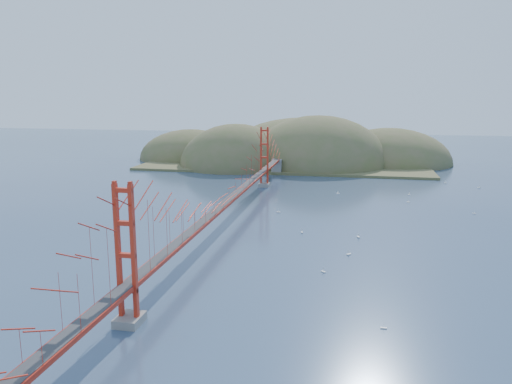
% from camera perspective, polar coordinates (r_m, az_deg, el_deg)
% --- Properties ---
extents(ground, '(320.00, 320.00, 0.00)m').
position_cam_1_polar(ground, '(69.30, -3.55, -3.97)').
color(ground, '#314663').
rests_on(ground, ground).
extents(bridge, '(2.20, 94.40, 12.00)m').
position_cam_1_polar(bridge, '(67.94, -3.58, 1.78)').
color(bridge, gray).
rests_on(bridge, ground).
extents(far_headlands, '(84.00, 58.00, 25.00)m').
position_cam_1_polar(far_headlands, '(135.15, 4.84, 3.60)').
color(far_headlands, brown).
rests_on(far_headlands, ground).
extents(sailboat_7, '(0.52, 0.52, 0.58)m').
position_cam_1_polar(sailboat_7, '(83.25, 23.65, -2.20)').
color(sailboat_7, white).
rests_on(sailboat_7, ground).
extents(sailboat_12, '(0.60, 0.60, 0.67)m').
position_cam_1_polar(sailboat_12, '(92.28, 9.33, -0.10)').
color(sailboat_12, white).
rests_on(sailboat_12, ground).
extents(sailboat_14, '(0.66, 0.66, 0.69)m').
position_cam_1_polar(sailboat_14, '(58.48, 10.55, -6.93)').
color(sailboat_14, white).
rests_on(sailboat_14, ground).
extents(sailboat_6, '(0.60, 0.60, 0.63)m').
position_cam_1_polar(sailboat_6, '(52.68, 7.71, -8.93)').
color(sailboat_6, white).
rests_on(sailboat_6, ground).
extents(sailboat_16, '(0.55, 0.55, 0.61)m').
position_cam_1_polar(sailboat_16, '(87.75, 17.00, -1.06)').
color(sailboat_16, white).
rests_on(sailboat_16, ground).
extents(sailboat_8, '(0.55, 0.55, 0.58)m').
position_cam_1_polar(sailboat_8, '(94.29, 17.12, -0.23)').
color(sailboat_8, white).
rests_on(sailboat_8, ground).
extents(sailboat_0, '(0.56, 0.58, 0.65)m').
position_cam_1_polar(sailboat_0, '(66.44, 5.28, -4.54)').
color(sailboat_0, white).
rests_on(sailboat_0, ground).
extents(sailboat_17, '(0.66, 0.66, 0.75)m').
position_cam_1_polar(sailboat_17, '(105.76, 24.14, 0.51)').
color(sailboat_17, white).
rests_on(sailboat_17, ground).
extents(sailboat_1, '(0.64, 0.64, 0.71)m').
position_cam_1_polar(sailboat_1, '(65.44, 11.63, -4.98)').
color(sailboat_1, white).
rests_on(sailboat_1, ground).
extents(sailboat_2, '(0.51, 0.42, 0.60)m').
position_cam_1_polar(sailboat_2, '(41.98, 14.38, -14.72)').
color(sailboat_2, white).
rests_on(sailboat_2, ground).
extents(sailboat_15, '(0.67, 0.67, 0.71)m').
position_cam_1_polar(sailboat_15, '(108.39, 20.82, 1.01)').
color(sailboat_15, white).
rests_on(sailboat_15, ground).
extents(sailboat_3, '(0.58, 0.47, 0.69)m').
position_cam_1_polar(sailboat_3, '(77.06, 2.58, -2.26)').
color(sailboat_3, white).
rests_on(sailboat_3, ground).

